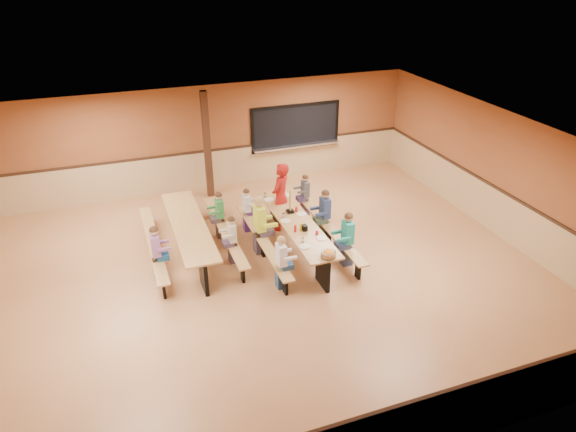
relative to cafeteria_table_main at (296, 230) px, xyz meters
name	(u,v)px	position (x,y,z in m)	size (l,w,h in m)	color
ground	(264,276)	(-1.06, -0.79, -0.53)	(12.00, 12.00, 0.00)	#A2673D
room_envelope	(263,248)	(-1.06, -0.79, 0.16)	(12.04, 10.04, 3.02)	brown
kitchen_pass_through	(296,129)	(1.54, 4.17, 0.96)	(2.78, 0.28, 1.38)	black
structural_post	(207,146)	(-1.26, 3.61, 0.97)	(0.18, 0.18, 3.00)	#321B10
cafeteria_table_main	(296,230)	(0.00, 0.00, 0.00)	(1.91, 3.70, 0.74)	#AC7E44
cafeteria_table_second	(189,232)	(-2.35, 0.72, 0.00)	(1.91, 3.70, 0.74)	#AC7E44
seated_child_white_left	(281,263)	(-0.83, -1.31, 0.07)	(0.36, 0.30, 1.20)	white
seated_adult_yellow	(260,225)	(-0.83, 0.18, 0.17)	(0.46, 0.38, 1.40)	#D1E52F
seated_child_grey_left	(247,210)	(-0.83, 1.27, 0.04)	(0.33, 0.27, 1.12)	silver
seated_child_teal_right	(347,239)	(0.82, -0.97, 0.11)	(0.40, 0.33, 1.27)	teal
seated_child_navy_right	(325,215)	(0.82, 0.27, 0.11)	(0.40, 0.32, 1.27)	navy
seated_child_char_right	(305,195)	(0.82, 1.55, 0.05)	(0.34, 0.28, 1.15)	#484A53
seated_child_purple_sec	(157,253)	(-3.18, -0.08, 0.09)	(0.38, 0.31, 1.22)	#8B5688
seated_child_green_sec	(220,215)	(-1.53, 1.17, 0.07)	(0.36, 0.29, 1.19)	#317E3C
seated_child_tan_sec	(232,240)	(-1.53, -0.03, 0.04)	(0.33, 0.27, 1.14)	beige
standing_woman	(281,197)	(0.00, 1.10, 0.35)	(0.64, 0.42, 1.74)	#A01612
punch_pitcher	(282,198)	(0.01, 1.07, 0.32)	(0.16, 0.16, 0.22)	red
chip_bowl	(328,254)	(0.07, -1.64, 0.29)	(0.32, 0.32, 0.15)	#FF9D28
napkin_dispenser	(305,228)	(0.02, -0.45, 0.28)	(0.10, 0.14, 0.13)	black
condiment_mustard	(301,227)	(-0.05, -0.41, 0.30)	(0.06, 0.06, 0.17)	yellow
condiment_ketchup	(295,228)	(-0.20, -0.44, 0.30)	(0.06, 0.06, 0.17)	#B2140F
table_paddle	(290,207)	(0.02, 0.48, 0.35)	(0.16, 0.16, 0.56)	black
place_settings	(297,219)	(0.00, 0.00, 0.27)	(0.65, 3.30, 0.11)	beige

